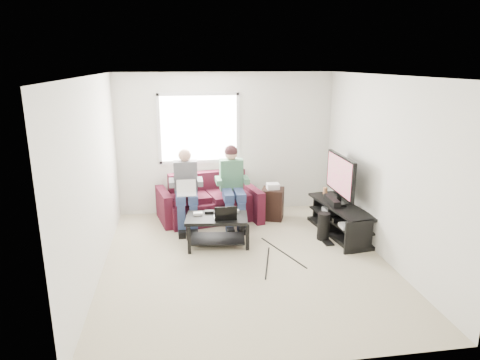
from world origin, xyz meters
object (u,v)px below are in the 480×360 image
sofa (209,203)px  tv_stand (340,221)px  tv (340,176)px  coffee_table (217,224)px  end_table (273,203)px  subwoofer (323,226)px

sofa → tv_stand: size_ratio=1.21×
sofa → tv_stand: sofa is taller
tv → tv_stand: bearing=-88.5°
coffee_table → end_table: 1.51m
tv → subwoofer: (-0.34, -0.28, -0.74)m
coffee_table → sofa: bearing=91.7°
tv → end_table: (-0.94, 0.78, -0.67)m
tv → subwoofer: bearing=-141.1°
end_table → tv: bearing=-39.8°
coffee_table → tv: size_ratio=0.92×
subwoofer → end_table: (-0.60, 1.06, 0.08)m
tv_stand → subwoofer: bearing=-152.9°
sofa → coffee_table: sofa is taller
tv_stand → tv: size_ratio=1.44×
coffee_table → tv: 2.16m
sofa → end_table: (1.15, -0.15, -0.01)m
tv → sofa: bearing=155.9°
tv → end_table: bearing=140.2°
sofa → tv_stand: 2.34m
sofa → subwoofer: 2.13m
sofa → subwoofer: (1.75, -1.21, -0.09)m
sofa → coffee_table: 1.17m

